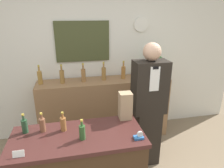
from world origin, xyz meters
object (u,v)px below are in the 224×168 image
at_px(paper_bag, 125,106).
at_px(tape_dispenser, 139,136).
at_px(shopkeeper, 148,107).
at_px(potted_plant, 156,65).

xyz_separation_m(paper_bag, tape_dispenser, (0.02, -0.39, -0.13)).
xyz_separation_m(shopkeeper, tape_dispenser, (-0.39, -0.74, 0.11)).
bearing_deg(paper_bag, shopkeeper, 39.81).
bearing_deg(paper_bag, tape_dispenser, -86.46).
bearing_deg(potted_plant, shopkeeper, -118.67).
distance_m(shopkeeper, tape_dispenser, 0.84).
bearing_deg(shopkeeper, tape_dispenser, -118.02).
distance_m(shopkeeper, paper_bag, 0.59).
distance_m(paper_bag, tape_dispenser, 0.41).
xyz_separation_m(potted_plant, paper_bag, (-0.81, -1.07, -0.13)).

